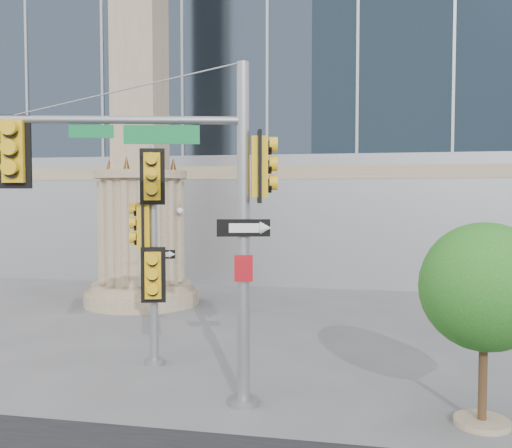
# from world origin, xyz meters

# --- Properties ---
(ground) EXTENTS (120.00, 120.00, 0.00)m
(ground) POSITION_xyz_m (0.00, 0.00, 0.00)
(ground) COLOR #545456
(ground) RESTS_ON ground
(monument) EXTENTS (4.40, 4.40, 16.60)m
(monument) POSITION_xyz_m (-6.00, 9.00, 5.52)
(monument) COLOR gray
(monument) RESTS_ON ground
(main_signal_pole) EXTENTS (5.18, 1.66, 6.78)m
(main_signal_pole) POSITION_xyz_m (-1.03, -0.87, 4.20)
(main_signal_pole) COLOR slate
(main_signal_pole) RESTS_ON ground
(secondary_signal_pole) EXTENTS (1.01, 0.72, 5.39)m
(secondary_signal_pole) POSITION_xyz_m (-2.61, 1.51, 3.17)
(secondary_signal_pole) COLOR slate
(secondary_signal_pole) RESTS_ON ground
(street_tree) EXTENTS (2.38, 2.33, 3.72)m
(street_tree) POSITION_xyz_m (4.70, -0.69, 2.45)
(street_tree) COLOR gray
(street_tree) RESTS_ON ground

